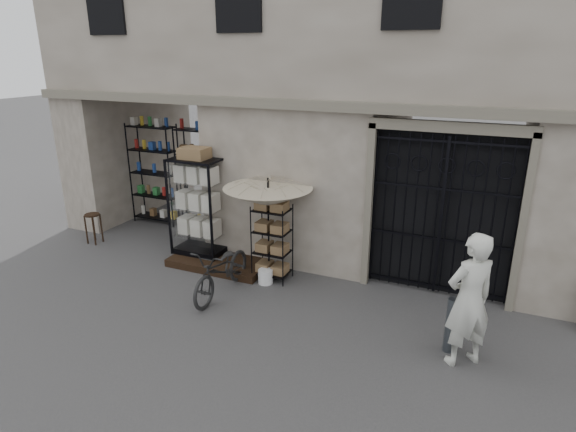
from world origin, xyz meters
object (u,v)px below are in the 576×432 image
at_px(shopkeeper, 461,361).
at_px(wooden_stool, 94,228).
at_px(wire_rack, 272,243).
at_px(white_bucket, 265,276).
at_px(steel_bollard, 451,325).
at_px(market_umbrella, 268,192).
at_px(display_cabinet, 198,212).
at_px(bicycle, 223,294).

bearing_deg(shopkeeper, wooden_stool, -49.17).
xyz_separation_m(wire_rack, shopkeeper, (3.56, -1.32, -0.72)).
height_order(white_bucket, wooden_stool, wooden_stool).
distance_m(wooden_stool, steel_bollard, 7.93).
xyz_separation_m(market_umbrella, wooden_stool, (-4.38, -0.04, -1.33)).
height_order(white_bucket, shopkeeper, white_bucket).
height_order(display_cabinet, bicycle, display_cabinet).
distance_m(wire_rack, market_umbrella, 0.98).
height_order(white_bucket, steel_bollard, steel_bollard).
xyz_separation_m(display_cabinet, white_bucket, (1.75, -0.46, -0.91)).
relative_size(white_bucket, steel_bollard, 0.33).
distance_m(display_cabinet, bicycle, 1.98).
height_order(market_umbrella, white_bucket, market_umbrella).
relative_size(market_umbrella, steel_bollard, 2.79).
xyz_separation_m(white_bucket, steel_bollard, (3.39, -0.88, 0.29)).
bearing_deg(display_cabinet, bicycle, -33.86).
bearing_deg(wooden_stool, shopkeeper, -9.52).
bearing_deg(white_bucket, bicycle, -126.77).
relative_size(steel_bollard, shopkeeper, 0.43).
bearing_deg(shopkeeper, bicycle, -45.19).
bearing_deg(market_umbrella, shopkeeper, -20.82).
relative_size(white_bucket, shopkeeper, 0.14).
relative_size(display_cabinet, steel_bollard, 2.56).
bearing_deg(market_umbrella, wire_rack, -35.47).
relative_size(wooden_stool, steel_bollard, 0.82).
bearing_deg(display_cabinet, shopkeeper, -7.13).
xyz_separation_m(wire_rack, white_bucket, (-0.04, -0.23, -0.59)).
height_order(wooden_stool, steel_bollard, steel_bollard).
distance_m(display_cabinet, wooden_stool, 2.80).
height_order(display_cabinet, wooden_stool, display_cabinet).
bearing_deg(market_umbrella, white_bucket, -76.65).
bearing_deg(wooden_stool, white_bucket, -3.44).
height_order(display_cabinet, shopkeeper, display_cabinet).
relative_size(market_umbrella, white_bucket, 8.47).
distance_m(wooden_stool, shopkeeper, 8.17).
bearing_deg(wire_rack, display_cabinet, -166.88).
xyz_separation_m(white_bucket, wooden_stool, (-4.45, 0.27, 0.23)).
relative_size(wire_rack, market_umbrella, 0.63).
xyz_separation_m(white_bucket, shopkeeper, (3.59, -1.08, -0.13)).
bearing_deg(bicycle, white_bucket, 52.80).
bearing_deg(wire_rack, market_umbrella, 164.90).
xyz_separation_m(steel_bollard, shopkeeper, (0.20, -0.20, -0.42)).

